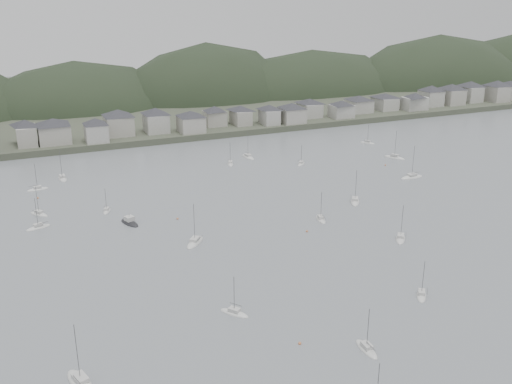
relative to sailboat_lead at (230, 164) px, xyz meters
name	(u,v)px	position (x,y,z in m)	size (l,w,h in m)	color
ground	(394,323)	(-11.01, -127.20, -0.18)	(900.00, 900.00, 0.00)	slate
far_shore_land	(124,98)	(-11.01, 167.80, 1.32)	(900.00, 250.00, 3.00)	#383D2D
forested_ridge	(141,124)	(-6.17, 142.20, -11.46)	(851.55, 103.94, 102.57)	black
waterfront_town	(262,112)	(39.58, 56.14, 8.48)	(451.48, 28.46, 12.92)	#9E9B91
sailboat_lead	(230,164)	(0.00, 0.00, 0.00)	(4.52, 7.67, 10.01)	silver
moored_fleet	(237,225)	(-21.94, -62.61, 0.00)	(265.03, 162.46, 13.66)	silver
motor_launch_far	(130,223)	(-51.76, -47.92, 0.11)	(5.81, 9.21, 4.06)	black
mooring_buoys	(298,235)	(-8.33, -77.08, -0.03)	(171.20, 123.20, 0.70)	#C46F41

